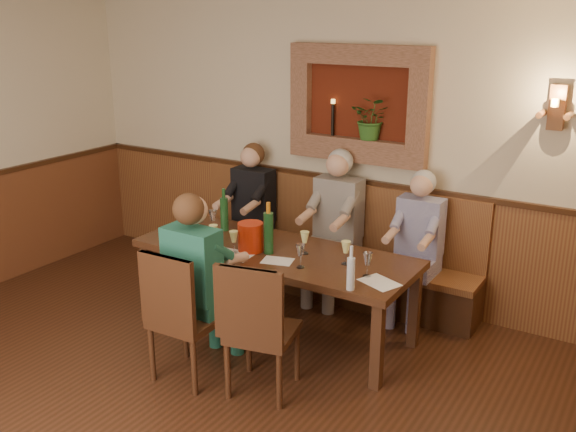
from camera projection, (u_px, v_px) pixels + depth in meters
name	position (u px, v px, depth m)	size (l,w,h in m)	color
room_shell	(91.00, 158.00, 3.53)	(6.04, 6.04, 2.82)	beige
wainscoting	(111.00, 366.00, 3.93)	(6.02, 6.02, 1.15)	brown
wall_niche	(362.00, 110.00, 5.82)	(1.36, 0.30, 1.06)	#52190B
wall_sconce	(557.00, 109.00, 4.94)	(0.25, 0.20, 0.35)	brown
dining_table	(275.00, 258.00, 5.40)	(2.40, 0.90, 0.75)	#391E11
bench	(327.00, 261.00, 6.27)	(3.00, 0.45, 1.11)	#381E0F
chair_near_left	(187.00, 340.00, 4.80)	(0.48, 0.48, 1.04)	#391E11
chair_near_right	(262.00, 354.00, 4.63)	(0.54, 0.54, 1.03)	#391E11
person_bench_left	(249.00, 225.00, 6.53)	(0.41, 0.51, 1.41)	black
person_bench_mid	(333.00, 240.00, 6.04)	(0.43, 0.53, 1.46)	#635F5B
person_bench_right	(415.00, 261.00, 5.65)	(0.39, 0.48, 1.36)	navy
person_chair_front	(202.00, 296.00, 4.87)	(0.42, 0.52, 1.43)	#1A4D5B
spittoon_bucket	(251.00, 237.00, 5.32)	(0.21, 0.21, 0.24)	red
wine_bottle_green_a	(269.00, 232.00, 5.24)	(0.08, 0.08, 0.44)	#19471E
wine_bottle_green_b	(224.00, 213.00, 5.81)	(0.08, 0.08, 0.39)	#19471E
water_bottle	(351.00, 272.00, 4.57)	(0.08, 0.08, 0.33)	silver
tasting_sheet_a	(196.00, 240.00, 5.60)	(0.26, 0.18, 0.00)	white
tasting_sheet_b	(278.00, 261.00, 5.13)	(0.24, 0.17, 0.00)	white
tasting_sheet_c	(380.00, 282.00, 4.72)	(0.28, 0.20, 0.00)	white
tasting_sheet_d	(233.00, 255.00, 5.26)	(0.32, 0.23, 0.00)	white
wine_glass_0	(346.00, 253.00, 5.04)	(0.08, 0.08, 0.19)	#F3F894
wine_glass_1	(300.00, 256.00, 4.97)	(0.08, 0.08, 0.19)	white
wine_glass_2	(234.00, 242.00, 5.27)	(0.08, 0.08, 0.19)	#F3F894
wine_glass_3	(367.00, 265.00, 4.80)	(0.08, 0.08, 0.19)	white
wine_glass_4	(213.00, 220.00, 5.82)	(0.08, 0.08, 0.19)	white
wine_glass_5	(256.00, 231.00, 5.54)	(0.08, 0.08, 0.19)	white
wine_glass_6	(214.00, 236.00, 5.42)	(0.08, 0.08, 0.19)	#F3F894
wine_glass_7	(182.00, 225.00, 5.70)	(0.08, 0.08, 0.19)	#F3F894
wine_glass_8	(305.00, 243.00, 5.26)	(0.08, 0.08, 0.19)	#F3F894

